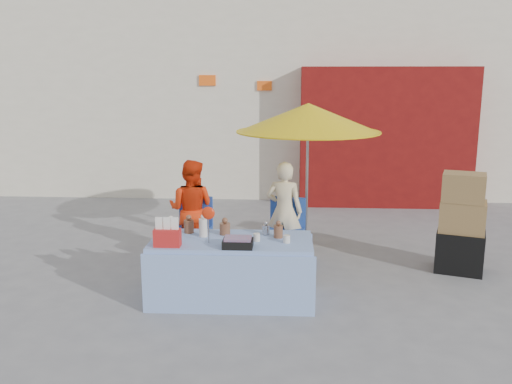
# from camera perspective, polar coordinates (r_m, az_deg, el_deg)

# --- Properties ---
(ground) EXTENTS (80.00, 80.00, 0.00)m
(ground) POSITION_cam_1_polar(r_m,az_deg,el_deg) (6.56, -0.02, -9.69)
(ground) COLOR slate
(ground) RESTS_ON ground
(backdrop) EXTENTS (14.00, 8.00, 7.80)m
(backdrop) POSITION_cam_1_polar(r_m,az_deg,el_deg) (13.61, 4.17, 14.92)
(backdrop) COLOR silver
(backdrop) RESTS_ON ground
(market_table) EXTENTS (1.81, 0.86, 1.09)m
(market_table) POSITION_cam_1_polar(r_m,az_deg,el_deg) (6.04, -2.62, -8.06)
(market_table) COLOR #849BD3
(market_table) RESTS_ON ground
(chair_left) EXTENTS (0.57, 0.57, 0.85)m
(chair_left) POSITION_cam_1_polar(r_m,az_deg,el_deg) (7.33, -6.89, -5.27)
(chair_left) COLOR #21429A
(chair_left) RESTS_ON ground
(chair_right) EXTENTS (0.57, 0.57, 0.85)m
(chair_right) POSITION_cam_1_polar(r_m,az_deg,el_deg) (7.22, 2.97, -5.47)
(chair_right) COLOR #21429A
(chair_right) RESTS_ON ground
(vendor_orange) EXTENTS (0.75, 0.65, 1.35)m
(vendor_orange) POSITION_cam_1_polar(r_m,az_deg,el_deg) (7.35, -6.81, -1.83)
(vendor_orange) COLOR red
(vendor_orange) RESTS_ON ground
(vendor_beige) EXTENTS (0.55, 0.42, 1.34)m
(vendor_beige) POSITION_cam_1_polar(r_m,az_deg,el_deg) (7.24, 2.99, -2.02)
(vendor_beige) COLOR beige
(vendor_beige) RESTS_ON ground
(umbrella) EXTENTS (1.90, 1.90, 2.09)m
(umbrella) POSITION_cam_1_polar(r_m,az_deg,el_deg) (7.19, 5.52, 7.72)
(umbrella) COLOR gray
(umbrella) RESTS_ON ground
(box_stack) EXTENTS (0.69, 0.63, 1.27)m
(box_stack) POSITION_cam_1_polar(r_m,az_deg,el_deg) (7.28, 20.81, -3.42)
(box_stack) COLOR black
(box_stack) RESTS_ON ground
(tarp_bundle) EXTENTS (0.69, 0.60, 0.27)m
(tarp_bundle) POSITION_cam_1_polar(r_m,az_deg,el_deg) (6.08, -8.16, -10.22)
(tarp_bundle) COLOR gold
(tarp_bundle) RESTS_ON ground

